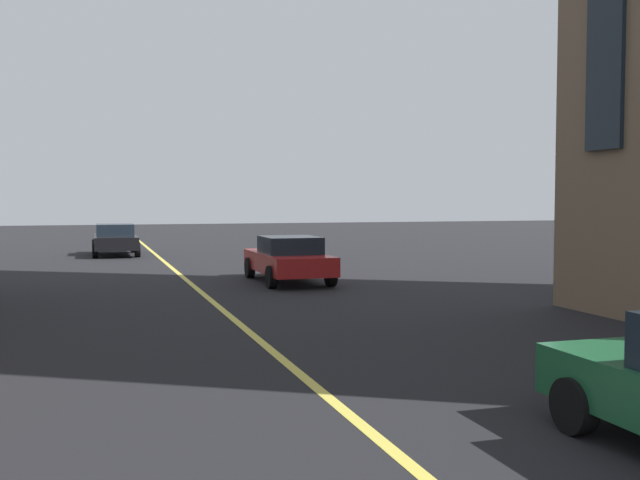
% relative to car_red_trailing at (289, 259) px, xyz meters
% --- Properties ---
extents(lane_centre_line, '(80.00, 0.16, 0.01)m').
position_rel_car_red_trailing_xyz_m(lane_centre_line, '(-7.09, 2.85, -0.70)').
color(lane_centre_line, '#D8C64C').
rests_on(lane_centre_line, ground_plane).
extents(car_red_trailing, '(4.40, 1.95, 1.37)m').
position_rel_car_red_trailing_xyz_m(car_red_trailing, '(0.00, 0.00, 0.00)').
color(car_red_trailing, '#B21E1E').
rests_on(car_red_trailing, ground_plane).
extents(car_black_parked_a, '(4.40, 1.95, 1.37)m').
position_rel_car_red_trailing_xyz_m(car_black_parked_a, '(12.63, 4.58, 0.00)').
color(car_black_parked_a, black).
rests_on(car_black_parked_a, ground_plane).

